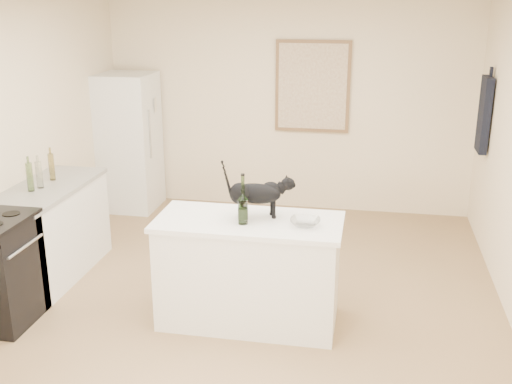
{
  "coord_description": "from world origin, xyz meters",
  "views": [
    {
      "loc": [
        1.01,
        -4.71,
        2.63
      ],
      "look_at": [
        0.15,
        -0.15,
        1.12
      ],
      "focal_mm": 43.16,
      "sensor_mm": 36.0,
      "label": 1
    }
  ],
  "objects_px": {
    "wine_bottle": "(243,202)",
    "glass_bowl": "(305,222)",
    "fridge": "(128,142)",
    "black_cat": "(256,196)"
  },
  "relations": [
    {
      "from": "wine_bottle",
      "to": "glass_bowl",
      "type": "height_order",
      "value": "wine_bottle"
    },
    {
      "from": "fridge",
      "to": "wine_bottle",
      "type": "height_order",
      "value": "fridge"
    },
    {
      "from": "wine_bottle",
      "to": "glass_bowl",
      "type": "relative_size",
      "value": 1.53
    },
    {
      "from": "black_cat",
      "to": "glass_bowl",
      "type": "height_order",
      "value": "black_cat"
    },
    {
      "from": "wine_bottle",
      "to": "glass_bowl",
      "type": "bearing_deg",
      "value": 5.37
    },
    {
      "from": "wine_bottle",
      "to": "fridge",
      "type": "bearing_deg",
      "value": 127.41
    },
    {
      "from": "black_cat",
      "to": "wine_bottle",
      "type": "height_order",
      "value": "black_cat"
    },
    {
      "from": "fridge",
      "to": "black_cat",
      "type": "bearing_deg",
      "value": -49.9
    },
    {
      "from": "glass_bowl",
      "to": "wine_bottle",
      "type": "bearing_deg",
      "value": -174.63
    },
    {
      "from": "fridge",
      "to": "glass_bowl",
      "type": "height_order",
      "value": "fridge"
    }
  ]
}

